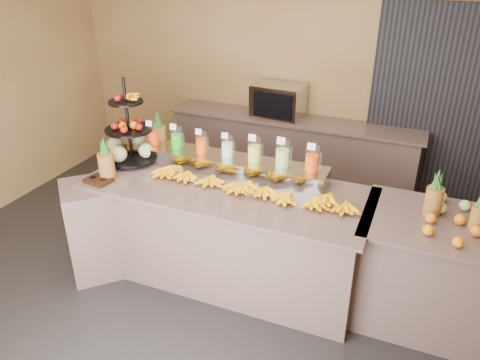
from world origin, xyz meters
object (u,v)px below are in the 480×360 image
Objects in this scene: pitcher_tray at (227,164)px; oven_warmer at (278,101)px; condiment_caddy at (99,180)px; banana_heap at (248,185)px; fruit_stand at (133,140)px; right_fruit_pile at (451,219)px.

pitcher_tray is 1.68m from oven_warmer.
banana_heap is at bearing 14.84° from condiment_caddy.
condiment_caddy is at bearing -146.61° from pitcher_tray.
pitcher_tray reaches higher than condiment_caddy.
oven_warmer reaches higher than condiment_caddy.
oven_warmer is at bearing 101.52° from banana_heap.
fruit_stand is 3.62× the size of condiment_caddy.
banana_heap reaches higher than pitcher_tray.
fruit_stand is at bearing 177.56° from right_fruit_pile.
right_fruit_pile is at bearing 2.18° from banana_heap.
right_fruit_pile is at bearing 7.96° from condiment_caddy.
right_fruit_pile is at bearing -6.97° from pitcher_tray.
banana_heap is at bearing -177.82° from right_fruit_pile.
right_fruit_pile is at bearing -14.06° from fruit_stand.
condiment_caddy is (-0.96, -0.63, -0.06)m from pitcher_tray.
fruit_stand reaches higher than oven_warmer.
oven_warmer is (0.88, 2.30, 0.18)m from condiment_caddy.
fruit_stand reaches higher than right_fruit_pile.
right_fruit_pile is 0.73× the size of oven_warmer.
pitcher_tray is at bearing 173.03° from right_fruit_pile.
oven_warmer reaches higher than banana_heap.
banana_heap is 1.58m from right_fruit_pile.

